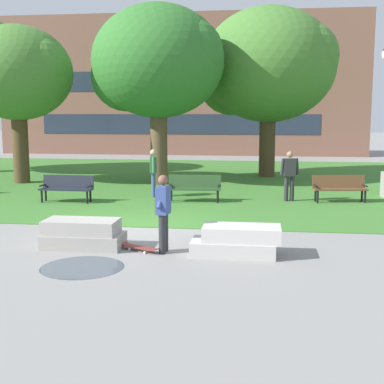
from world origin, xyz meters
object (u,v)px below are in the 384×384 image
Objects in this scene: person_skateboarder at (163,209)px; park_bench_near_right at (67,187)px; park_bench_near_left at (194,186)px; person_bystander_near_lawn at (153,170)px; person_bystander_far_lawn at (290,173)px; concrete_block_left at (237,241)px; park_bench_far_right at (339,187)px; concrete_block_center at (83,234)px; skateboard at (140,247)px.

park_bench_near_right is at bearing 126.37° from person_skateboarder.
park_bench_near_left is 1.07× the size of person_bystander_near_lawn.
person_skateboarder is at bearing -76.82° from person_bystander_near_lawn.
person_bystander_far_lawn is (3.21, 0.51, 0.44)m from park_bench_near_left.
concrete_block_left is 1.03× the size of park_bench_far_right.
concrete_block_center is 1.05× the size of person_bystander_near_lawn.
person_bystander_near_lawn is (-6.49, 0.26, 0.44)m from park_bench_far_right.
park_bench_near_right is at bearing -172.42° from park_bench_far_right.
person_bystander_far_lawn is (4.81, -0.32, 0.00)m from person_bystander_near_lawn.
person_bystander_near_lawn is 4.82m from person_bystander_far_lawn.
skateboard is at bearing -6.72° from concrete_block_center.
person_bystander_near_lawn reaches higher than park_bench_near_left.
skateboard is at bearing -126.09° from park_bench_far_right.
park_bench_near_right is at bearing 135.00° from concrete_block_left.
skateboard is 0.58× the size of person_bystander_far_lawn.
person_bystander_far_lawn reaches higher than skateboard.
park_bench_near_left is 4.33m from park_bench_near_right.
person_skateboarder reaches higher than park_bench_near_left.
person_bystander_near_lawn reaches higher than skateboard.
park_bench_far_right is at bearing 53.91° from skateboard.
person_bystander_near_lawn is at bearing 99.32° from skateboard.
concrete_block_left is at bearing -65.92° from person_bystander_near_lawn.
park_bench_far_right is (5.27, 7.23, 0.45)m from skateboard.
concrete_block_left is 7.39m from person_bystander_far_lawn.
park_bench_near_right is (-2.55, 5.84, 0.23)m from concrete_block_center.
park_bench_far_right reaches higher than concrete_block_center.
concrete_block_left is 1.11× the size of person_skateboarder.
person_skateboarder is 6.71m from park_bench_near_left.
person_bystander_far_lawn reaches higher than park_bench_far_right.
person_bystander_near_lawn is at bearing 177.75° from park_bench_far_right.
person_bystander_near_lawn is at bearing 88.90° from concrete_block_center.
park_bench_near_right is at bearing -171.35° from park_bench_near_left.
person_skateboarder is at bearing -6.02° from concrete_block_center.
concrete_block_center is at bearing -66.43° from park_bench_near_right.
concrete_block_center reaches higher than skateboard.
skateboard is 8.95m from park_bench_far_right.
park_bench_near_left is 1.01× the size of park_bench_near_right.
concrete_block_left is 7.92m from park_bench_far_right.
skateboard is at bearing -93.15° from park_bench_near_left.
concrete_block_left is 6.94m from park_bench_near_left.
person_bystander_near_lawn is (-1.76, 7.52, 0.01)m from person_skateboarder.
park_bench_far_right is at bearing -2.25° from person_bystander_near_lawn.
park_bench_far_right reaches higher than concrete_block_left.
park_bench_near_right is at bearing -151.23° from person_bystander_near_lawn.
person_bystander_near_lawn is 1.00× the size of person_bystander_far_lawn.
person_bystander_near_lawn reaches higher than concrete_block_center.
concrete_block_center is 7.35m from person_bystander_near_lawn.
person_skateboarder is 1.00× the size of person_bystander_far_lawn.
park_bench_near_left is at bearing 104.81° from concrete_block_left.
park_bench_near_right is 3.10m from person_bystander_near_lawn.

